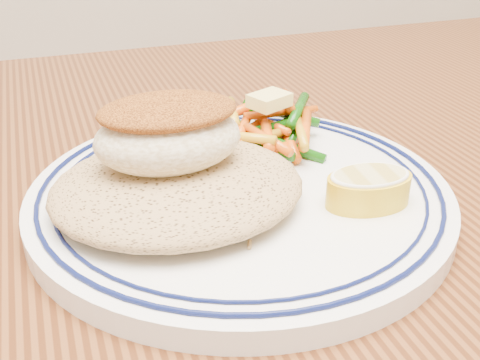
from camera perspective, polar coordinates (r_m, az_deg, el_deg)
name	(u,v)px	position (r m, az deg, el deg)	size (l,w,h in m)	color
plate	(240,194)	(0.39, 0.00, -1.37)	(0.27, 0.27, 0.02)	white
rice_pilaf	(177,182)	(0.36, -5.96, -0.23)	(0.15, 0.14, 0.03)	#A07F50
fish_fillet	(168,132)	(0.36, -6.85, 4.57)	(0.09, 0.07, 0.04)	beige
vegetable_pile	(264,130)	(0.44, 2.32, 4.81)	(0.10, 0.10, 0.03)	#D14F0A
butter_pat	(269,100)	(0.44, 2.81, 7.57)	(0.03, 0.02, 0.01)	#F8E679
lemon_wedge	(369,187)	(0.37, 12.10, -0.65)	(0.06, 0.05, 0.02)	yellow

